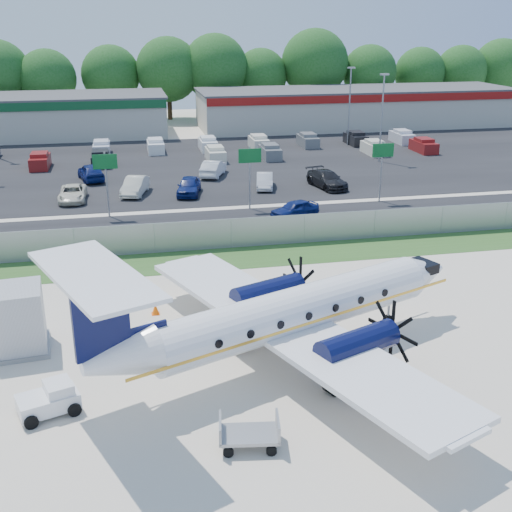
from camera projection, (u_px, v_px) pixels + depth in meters
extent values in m
plane|color=beige|center=(282.00, 346.00, 29.65)|extent=(170.00, 170.00, 0.00)
cube|color=#2D561E|center=(237.00, 258.00, 40.67)|extent=(170.00, 4.00, 0.02)
cube|color=black|center=(220.00, 225.00, 47.10)|extent=(170.00, 8.00, 0.02)
cube|color=black|center=(190.00, 166.00, 66.40)|extent=(170.00, 32.00, 0.02)
cube|color=gray|center=(231.00, 233.00, 42.17)|extent=(120.00, 0.02, 1.90)
cube|color=gray|center=(231.00, 219.00, 41.83)|extent=(120.00, 0.06, 0.06)
cube|color=gray|center=(232.00, 247.00, 42.49)|extent=(120.00, 0.06, 0.06)
cube|color=#BBB8A9|center=(356.00, 108.00, 90.70)|extent=(44.00, 12.00, 5.00)
cube|color=#474749|center=(357.00, 89.00, 89.79)|extent=(44.40, 12.40, 0.24)
cube|color=maroon|center=(372.00, 98.00, 84.40)|extent=(44.00, 0.20, 1.00)
cylinder|color=gray|center=(107.00, 185.00, 48.40)|extent=(0.14, 0.14, 5.00)
cube|color=#0C5923|center=(105.00, 162.00, 47.64)|extent=(1.80, 0.08, 1.10)
cylinder|color=gray|center=(250.00, 178.00, 50.49)|extent=(0.14, 0.14, 5.00)
cube|color=#0C5923|center=(250.00, 156.00, 49.73)|extent=(1.80, 0.08, 1.10)
cylinder|color=gray|center=(381.00, 172.00, 52.58)|extent=(0.14, 0.14, 5.00)
cube|color=#0C5923|center=(383.00, 150.00, 51.82)|extent=(1.80, 0.08, 1.10)
cylinder|color=gray|center=(382.00, 119.00, 66.81)|extent=(0.18, 0.18, 9.00)
cube|color=gray|center=(385.00, 74.00, 65.26)|extent=(0.90, 0.35, 0.18)
cylinder|color=gray|center=(349.00, 107.00, 76.00)|extent=(0.18, 0.18, 9.00)
cube|color=gray|center=(351.00, 68.00, 74.44)|extent=(0.90, 0.35, 0.18)
cylinder|color=white|center=(297.00, 310.00, 27.84)|extent=(13.36, 7.06, 2.07)
cone|color=white|center=(424.00, 272.00, 32.03)|extent=(3.00, 2.82, 2.07)
cone|color=white|center=(119.00, 358.00, 23.47)|extent=(3.40, 2.98, 2.07)
cube|color=black|center=(422.00, 266.00, 31.78)|extent=(1.44, 1.68, 0.49)
cube|color=white|center=(287.00, 326.00, 27.76)|extent=(10.47, 19.03, 0.24)
cylinder|color=#080C33|center=(357.00, 344.00, 25.88)|extent=(3.87, 2.51, 1.20)
cylinder|color=#080C33|center=(268.00, 292.00, 30.79)|extent=(3.87, 2.51, 1.20)
cube|color=#080C33|center=(101.00, 316.00, 22.54)|extent=(1.99, 0.96, 3.15)
cube|color=white|center=(94.00, 275.00, 21.94)|extent=(4.97, 7.23, 0.15)
cylinder|color=gray|center=(388.00, 313.00, 31.37)|extent=(0.13, 0.13, 1.41)
cylinder|color=black|center=(388.00, 321.00, 31.51)|extent=(0.64, 0.41, 0.61)
cylinder|color=black|center=(333.00, 386.00, 25.79)|extent=(0.81, 0.67, 0.70)
cylinder|color=black|center=(247.00, 328.00, 30.70)|extent=(0.81, 0.67, 0.70)
cube|color=white|center=(48.00, 402.00, 24.47)|extent=(2.53, 1.97, 0.62)
cube|color=white|center=(58.00, 388.00, 24.51)|extent=(1.30, 1.41, 0.44)
cube|color=black|center=(69.00, 384.00, 24.69)|extent=(0.46, 0.98, 0.36)
cylinder|color=black|center=(31.00, 422.00, 23.61)|extent=(0.57, 0.36, 0.53)
cylinder|color=black|center=(23.00, 404.00, 24.73)|extent=(0.57, 0.36, 0.53)
cylinder|color=black|center=(74.00, 410.00, 24.36)|extent=(0.57, 0.36, 0.53)
cylinder|color=black|center=(65.00, 393.00, 25.49)|extent=(0.57, 0.36, 0.53)
cube|color=gray|center=(224.00, 340.00, 29.37)|extent=(2.10, 1.54, 0.11)
cube|color=gray|center=(205.00, 334.00, 29.30)|extent=(0.34, 1.12, 0.57)
cube|color=gray|center=(244.00, 334.00, 29.24)|extent=(0.34, 1.12, 0.57)
cylinder|color=black|center=(209.00, 350.00, 28.99)|extent=(0.36, 0.19, 0.34)
cylinder|color=black|center=(211.00, 339.00, 29.96)|extent=(0.36, 0.19, 0.34)
cylinder|color=black|center=(238.00, 350.00, 28.95)|extent=(0.36, 0.19, 0.34)
cylinder|color=black|center=(239.00, 340.00, 29.92)|extent=(0.36, 0.19, 0.34)
cube|color=gray|center=(249.00, 434.00, 22.56)|extent=(2.30, 1.58, 0.13)
cube|color=gray|center=(220.00, 428.00, 22.40)|extent=(0.28, 1.28, 0.64)
cube|color=gray|center=(278.00, 426.00, 22.50)|extent=(0.28, 1.28, 0.64)
cylinder|color=black|center=(228.00, 452.00, 22.08)|extent=(0.40, 0.18, 0.38)
cylinder|color=black|center=(228.00, 432.00, 23.17)|extent=(0.40, 0.18, 0.38)
cylinder|color=black|center=(271.00, 451.00, 22.15)|extent=(0.40, 0.18, 0.38)
cylinder|color=black|center=(269.00, 431.00, 23.25)|extent=(0.40, 0.18, 0.38)
cube|color=#B0B2B8|center=(15.00, 320.00, 28.86)|extent=(2.77, 2.77, 3.03)
cube|color=gray|center=(19.00, 347.00, 29.35)|extent=(2.99, 2.99, 0.20)
cone|color=#FF5D08|center=(378.00, 326.00, 31.00)|extent=(0.36, 0.36, 0.54)
cube|color=#FF5D08|center=(378.00, 331.00, 31.09)|extent=(0.38, 0.38, 0.03)
cone|color=#FF5D08|center=(155.00, 309.00, 32.82)|extent=(0.39, 0.39, 0.59)
cube|color=#FF5D08|center=(156.00, 314.00, 32.92)|extent=(0.41, 0.41, 0.03)
imported|color=navy|center=(295.00, 217.00, 49.07)|extent=(4.20, 2.89, 1.33)
imported|color=beige|center=(73.00, 201.00, 53.54)|extent=(2.22, 4.68, 1.29)
imported|color=beige|center=(136.00, 194.00, 55.52)|extent=(2.75, 4.86, 1.52)
imported|color=navy|center=(189.00, 195.00, 55.47)|extent=(2.74, 4.80, 1.54)
imported|color=silver|center=(265.00, 188.00, 57.59)|extent=(2.25, 4.26, 1.33)
imported|color=black|center=(327.00, 187.00, 57.84)|extent=(3.06, 5.48, 1.50)
imported|color=navy|center=(92.00, 180.00, 60.36)|extent=(2.92, 5.07, 1.62)
imported|color=silver|center=(213.00, 176.00, 62.08)|extent=(3.23, 4.98, 1.55)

